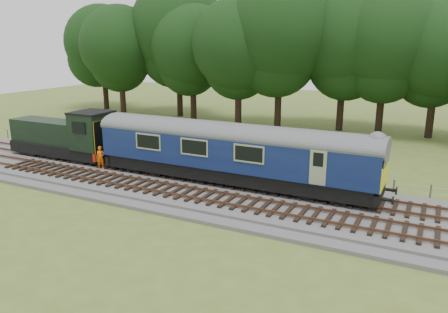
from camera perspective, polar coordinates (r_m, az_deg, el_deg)
The scene contains 9 objects.
ground at distance 25.87m, azimuth 2.17°, elevation -5.45°, with size 120.00×120.00×0.00m, color #596A27.
ballast at distance 25.81m, azimuth 2.18°, elevation -5.09°, with size 70.00×7.00×0.35m, color #4C4C4F.
track_north at distance 26.95m, azimuth 3.42°, elevation -3.70°, with size 67.20×2.40×0.21m.
track_south at distance 24.37m, azimuth 0.61°, elevation -5.70°, with size 67.20×2.40×0.21m.
fence at distance 29.81m, azimuth 5.77°, elevation -2.75°, with size 64.00×0.12×1.00m, color #6B6054, non-canonical shape.
tree_line at distance 46.12m, azimuth 13.61°, elevation 3.17°, with size 70.00×8.00×18.00m, color black, non-canonical shape.
dmu_railcar at distance 26.85m, azimuth 0.96°, elevation 1.13°, with size 18.05×2.86×3.88m.
shunter_loco at distance 35.19m, azimuth -19.96°, elevation 2.46°, with size 8.92×2.60×3.38m.
worker at distance 31.46m, azimuth -15.83°, elevation -0.13°, with size 0.58×0.38×1.60m, color orange.
Camera 1 is at (10.00, -22.13, 8.94)m, focal length 35.00 mm.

